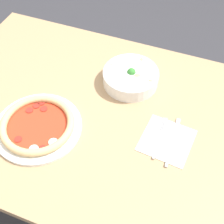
# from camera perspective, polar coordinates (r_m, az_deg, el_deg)

# --- Properties ---
(ground_plane) EXTENTS (8.00, 8.00, 0.00)m
(ground_plane) POSITION_cam_1_polar(r_m,az_deg,el_deg) (1.78, -3.82, -14.50)
(ground_plane) COLOR #333338
(dining_table) EXTENTS (1.15, 0.87, 0.73)m
(dining_table) POSITION_cam_1_polar(r_m,az_deg,el_deg) (1.24, -5.32, -2.40)
(dining_table) COLOR tan
(dining_table) RESTS_ON ground_plane
(pizza) EXTENTS (0.31, 0.31, 0.04)m
(pizza) POSITION_cam_1_polar(r_m,az_deg,el_deg) (1.11, -13.46, -2.39)
(pizza) COLOR white
(pizza) RESTS_ON dining_table
(bowl) EXTENTS (0.22, 0.22, 0.07)m
(bowl) POSITION_cam_1_polar(r_m,az_deg,el_deg) (1.22, 3.44, 6.50)
(bowl) COLOR white
(bowl) RESTS_ON dining_table
(napkin) EXTENTS (0.18, 0.18, 0.00)m
(napkin) POSITION_cam_1_polar(r_m,az_deg,el_deg) (1.08, 9.96, -5.11)
(napkin) COLOR white
(napkin) RESTS_ON dining_table
(fork) EXTENTS (0.02, 0.18, 0.00)m
(fork) POSITION_cam_1_polar(r_m,az_deg,el_deg) (1.07, 8.70, -4.69)
(fork) COLOR silver
(fork) RESTS_ON napkin
(knife) EXTENTS (0.02, 0.21, 0.01)m
(knife) POSITION_cam_1_polar(r_m,az_deg,el_deg) (1.07, 10.95, -5.70)
(knife) COLOR silver
(knife) RESTS_ON napkin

